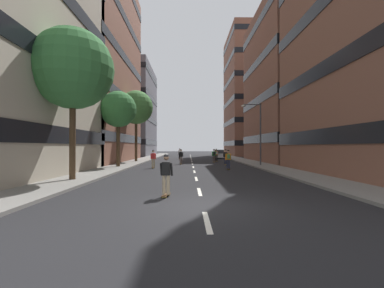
{
  "coord_description": "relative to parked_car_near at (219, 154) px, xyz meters",
  "views": [
    {
      "loc": [
        -0.53,
        -9.56,
        2.09
      ],
      "look_at": [
        0.0,
        26.65,
        2.42
      ],
      "focal_mm": 25.46,
      "sensor_mm": 36.0,
      "label": 1
    }
  ],
  "objects": [
    {
      "name": "ground_plane",
      "position": [
        -4.85,
        -10.84,
        -0.7
      ],
      "size": [
        164.23,
        164.23,
        0.0
      ],
      "primitive_type": "plane",
      "color": "black"
    },
    {
      "name": "sidewalk_left",
      "position": [
        -12.27,
        -7.42,
        -0.63
      ],
      "size": [
        2.74,
        75.27,
        0.14
      ],
      "primitive_type": "cube",
      "color": "gray",
      "rests_on": "ground_plane"
    },
    {
      "name": "sidewalk_right",
      "position": [
        2.57,
        -7.42,
        -0.63
      ],
      "size": [
        2.74,
        75.27,
        0.14
      ],
      "primitive_type": "cube",
      "color": "gray",
      "rests_on": "ground_plane"
    },
    {
      "name": "lane_markings",
      "position": [
        -4.85,
        -10.21,
        -0.7
      ],
      "size": [
        0.16,
        62.2,
        0.01
      ],
      "color": "silver",
      "rests_on": "ground_plane"
    },
    {
      "name": "building_left_mid",
      "position": [
        -21.24,
        -11.1,
        12.56
      ],
      "size": [
        15.33,
        21.52,
        26.33
      ],
      "color": "brown",
      "rests_on": "ground_plane"
    },
    {
      "name": "building_left_far",
      "position": [
        -21.24,
        14.62,
        9.43
      ],
      "size": [
        15.33,
        18.96,
        20.08
      ],
      "color": "slate",
      "rests_on": "ground_plane"
    },
    {
      "name": "building_right_mid",
      "position": [
        11.54,
        -11.1,
        9.67
      ],
      "size": [
        15.33,
        17.3,
        20.55
      ],
      "color": "brown",
      "rests_on": "ground_plane"
    },
    {
      "name": "building_right_far",
      "position": [
        11.54,
        14.62,
        13.39
      ],
      "size": [
        15.33,
        16.73,
        28.0
      ],
      "color": "brown",
      "rests_on": "ground_plane"
    },
    {
      "name": "parked_car_near",
      "position": [
        0.0,
        0.0,
        0.0
      ],
      "size": [
        1.82,
        4.4,
        1.52
      ],
      "color": "silver",
      "rests_on": "ground_plane"
    },
    {
      "name": "street_tree_near",
      "position": [
        -12.27,
        -31.46,
        6.02
      ],
      "size": [
        4.82,
        4.82,
        9.01
      ],
      "color": "#4C3823",
      "rests_on": "sidewalk_left"
    },
    {
      "name": "street_tree_mid",
      "position": [
        -12.27,
        -11.64,
        6.55
      ],
      "size": [
        4.45,
        4.45,
        9.37
      ],
      "color": "#4C3823",
      "rests_on": "sidewalk_left"
    },
    {
      "name": "street_tree_far",
      "position": [
        -12.27,
        -20.87,
        5.03
      ],
      "size": [
        3.55,
        3.55,
        7.41
      ],
      "color": "#4C3823",
      "rests_on": "sidewalk_left"
    },
    {
      "name": "streetlamp_right",
      "position": [
        1.93,
        -19.11,
        3.44
      ],
      "size": [
        2.13,
        0.3,
        6.5
      ],
      "color": "#3F3F44",
      "rests_on": "sidewalk_right"
    },
    {
      "name": "skater_0",
      "position": [
        -6.74,
        -3.41,
        0.29
      ],
      "size": [
        0.57,
        0.92,
        1.78
      ],
      "color": "brown",
      "rests_on": "ground_plane"
    },
    {
      "name": "skater_1",
      "position": [
        -6.29,
        -36.44,
        0.29
      ],
      "size": [
        0.56,
        0.92,
        1.78
      ],
      "color": "brown",
      "rests_on": "ground_plane"
    },
    {
      "name": "skater_2",
      "position": [
        -1.13,
        -17.02,
        0.29
      ],
      "size": [
        0.57,
        0.92,
        1.78
      ],
      "color": "brown",
      "rests_on": "ground_plane"
    },
    {
      "name": "skater_3",
      "position": [
        -8.73,
        -21.56,
        0.29
      ],
      "size": [
        0.54,
        0.91,
        1.78
      ],
      "color": "brown",
      "rests_on": "ground_plane"
    },
    {
      "name": "skater_4",
      "position": [
        -1.76,
        -23.37,
        0.32
      ],
      "size": [
        0.54,
        0.91,
        1.78
      ],
      "color": "brown",
      "rests_on": "ground_plane"
    },
    {
      "name": "skater_5",
      "position": [
        -6.21,
        -16.02,
        0.29
      ],
      "size": [
        0.54,
        0.91,
        1.78
      ],
      "color": "brown",
      "rests_on": "ground_plane"
    },
    {
      "name": "skater_6",
      "position": [
        -1.96,
        -12.04,
        0.32
      ],
      "size": [
        0.56,
        0.92,
        1.78
      ],
      "color": "brown",
      "rests_on": "ground_plane"
    },
    {
      "name": "skater_7",
      "position": [
        -1.41,
        -9.78,
        0.32
      ],
      "size": [
        0.56,
        0.92,
        1.78
      ],
      "color": "brown",
      "rests_on": "ground_plane"
    }
  ]
}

